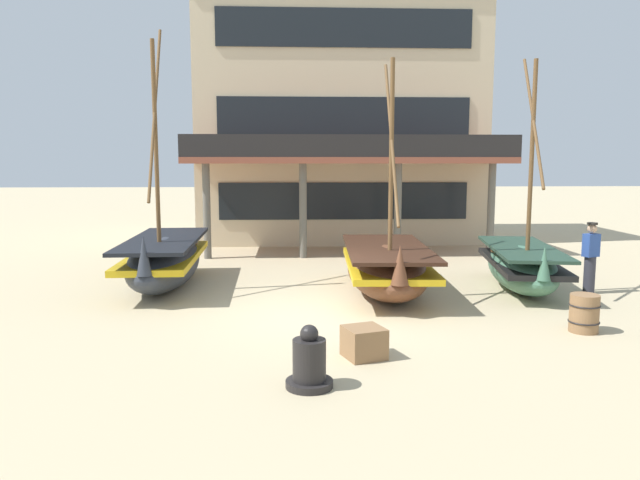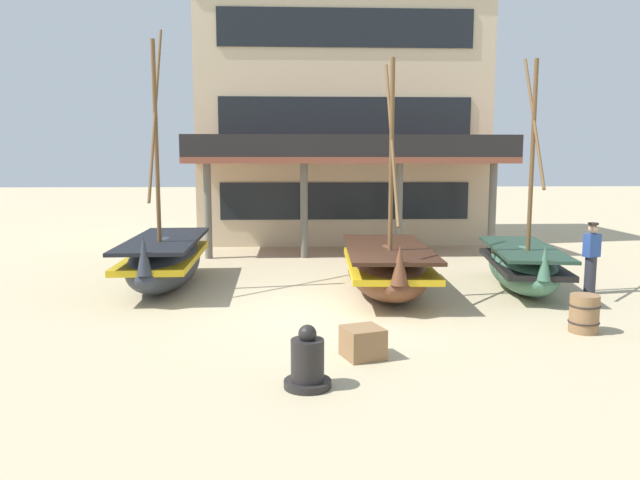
% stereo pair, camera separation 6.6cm
% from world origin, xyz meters
% --- Properties ---
extents(ground_plane, '(120.00, 120.00, 0.00)m').
position_xyz_m(ground_plane, '(0.00, 0.00, 0.00)').
color(ground_plane, tan).
extents(fishing_boat_near_left, '(1.79, 4.97, 6.28)m').
position_xyz_m(fishing_boat_near_left, '(-3.77, 2.86, 0.68)').
color(fishing_boat_near_left, '#2D333D').
rests_on(fishing_boat_near_left, ground).
extents(fishing_boat_centre_large, '(2.10, 4.44, 5.58)m').
position_xyz_m(fishing_boat_centre_large, '(4.97, 2.15, 0.59)').
color(fishing_boat_centre_large, '#427056').
rests_on(fishing_boat_centre_large, ground).
extents(fishing_boat_far_right, '(2.08, 4.80, 5.39)m').
position_xyz_m(fishing_boat_far_right, '(1.61, 1.81, 0.63)').
color(fishing_boat_far_right, brown).
rests_on(fishing_boat_far_right, ground).
extents(fisherman_by_hull, '(0.42, 0.34, 1.68)m').
position_xyz_m(fisherman_by_hull, '(6.41, 1.64, 0.83)').
color(fisherman_by_hull, '#33333D').
rests_on(fisherman_by_hull, ground).
extents(capstan_winch, '(0.66, 0.66, 0.89)m').
position_xyz_m(capstan_winch, '(-0.39, -3.97, 0.34)').
color(capstan_winch, black).
rests_on(capstan_winch, ground).
extents(wooden_barrel, '(0.56, 0.56, 0.70)m').
position_xyz_m(wooden_barrel, '(4.72, -1.51, 0.35)').
color(wooden_barrel, olive).
rests_on(wooden_barrel, ground).
extents(cargo_crate, '(0.75, 0.75, 0.49)m').
position_xyz_m(cargo_crate, '(0.52, -2.75, 0.25)').
color(cargo_crate, olive).
rests_on(cargo_crate, ground).
extents(harbor_building_main, '(11.15, 9.11, 9.39)m').
position_xyz_m(harbor_building_main, '(1.29, 12.67, 4.69)').
color(harbor_building_main, beige).
rests_on(harbor_building_main, ground).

